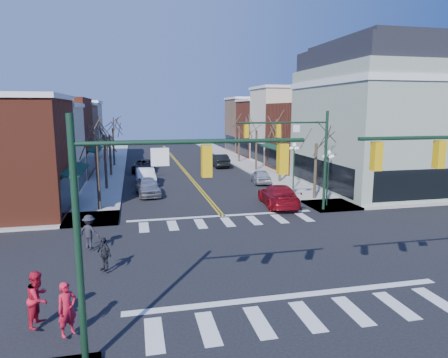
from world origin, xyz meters
TOP-DOWN VIEW (x-y plane):
  - ground at (0.00, 0.00)m, footprint 160.00×160.00m
  - sidewalk_left at (-8.75, 20.00)m, footprint 3.50×70.00m
  - sidewalk_right at (8.75, 20.00)m, footprint 3.50×70.00m
  - bldg_left_stucco_a at (-15.50, 19.50)m, footprint 10.00×7.00m
  - bldg_left_brick_b at (-15.50, 27.50)m, footprint 10.00×9.00m
  - bldg_left_tan at (-15.50, 35.75)m, footprint 10.00×7.50m
  - bldg_left_stucco_b at (-15.50, 43.50)m, footprint 10.00×8.00m
  - bldg_right_brick_a at (15.50, 25.75)m, footprint 10.00×8.50m
  - bldg_right_stucco at (15.50, 33.50)m, footprint 10.00×7.00m
  - bldg_right_brick_b at (15.50, 41.00)m, footprint 10.00×8.00m
  - bldg_right_tan at (15.50, 49.00)m, footprint 10.00×8.00m
  - victorian_corner at (16.50, 14.50)m, footprint 12.25×14.25m
  - traffic_mast_near_left at (-5.55, -7.40)m, footprint 6.60×0.28m
  - traffic_mast_far_right at (5.55, 7.40)m, footprint 6.60×0.28m
  - lamppost_corner at (8.20, 8.50)m, footprint 0.36×0.36m
  - lamppost_midblock at (8.20, 15.00)m, footprint 0.36×0.36m
  - tree_left_a at (-8.40, 11.00)m, footprint 0.24×0.24m
  - tree_left_b at (-8.40, 19.00)m, footprint 0.24×0.24m
  - tree_left_c at (-8.40, 27.00)m, footprint 0.24×0.24m
  - tree_left_d at (-8.40, 35.00)m, footprint 0.24×0.24m
  - tree_right_a at (8.40, 11.00)m, footprint 0.24×0.24m
  - tree_right_b at (8.40, 19.00)m, footprint 0.24×0.24m
  - tree_right_c at (8.40, 27.00)m, footprint 0.24×0.24m
  - tree_right_d at (8.40, 35.00)m, footprint 0.24×0.24m
  - car_left_near at (-4.80, 15.73)m, footprint 2.33×4.75m
  - car_left_mid at (-4.80, 20.90)m, footprint 1.94×4.94m
  - car_left_far at (-4.80, 29.15)m, footprint 2.99×5.38m
  - car_right_near at (4.80, 9.71)m, footprint 2.91×5.89m
  - car_right_mid at (6.40, 19.10)m, footprint 2.13×4.22m
  - car_right_far at (4.80, 31.27)m, footprint 1.88×5.03m
  - pedestrian_red_a at (-8.08, -5.83)m, footprint 0.77×0.74m
  - pedestrian_red_b at (-9.11, -4.95)m, footprint 0.93×1.07m
  - pedestrian_dark_a at (-7.30, -0.65)m, footprint 0.87×0.93m
  - pedestrian_dark_b at (-8.24, 2.52)m, footprint 1.33×1.15m

SIDE VIEW (x-z plane):
  - ground at x=0.00m, z-range 0.00..0.00m
  - sidewalk_left at x=-8.75m, z-range 0.00..0.15m
  - sidewalk_right at x=8.75m, z-range 0.00..0.15m
  - car_right_mid at x=6.40m, z-range 0.00..1.38m
  - car_left_far at x=-4.80m, z-range 0.00..1.43m
  - car_left_near at x=-4.80m, z-range 0.00..1.56m
  - car_left_mid at x=-4.80m, z-range 0.00..1.60m
  - car_right_far at x=4.80m, z-range 0.00..1.64m
  - car_right_near at x=4.80m, z-range 0.00..1.65m
  - pedestrian_dark_a at x=-7.30m, z-range 0.15..1.69m
  - pedestrian_red_a at x=-8.08m, z-range 0.15..1.93m
  - pedestrian_dark_b at x=-8.24m, z-range 0.15..1.94m
  - pedestrian_red_b at x=-9.11m, z-range 0.15..2.04m
  - tree_left_c at x=-8.40m, z-range 0.00..4.55m
  - tree_right_a at x=8.40m, z-range 0.00..4.62m
  - tree_left_a at x=-8.40m, z-range 0.00..4.76m
  - tree_right_c at x=8.40m, z-range 0.00..4.83m
  - tree_left_d at x=-8.40m, z-range 0.00..4.90m
  - tree_right_d at x=8.40m, z-range 0.00..4.97m
  - tree_left_b at x=-8.40m, z-range 0.00..5.04m
  - tree_right_b at x=8.40m, z-range 0.00..5.18m
  - lamppost_corner at x=8.20m, z-range 0.80..5.13m
  - lamppost_midblock at x=8.20m, z-range 0.80..5.13m
  - bldg_left_stucco_a at x=-15.50m, z-range 0.00..7.50m
  - bldg_left_tan at x=-15.50m, z-range 0.00..7.80m
  - bldg_right_brick_a at x=15.50m, z-range 0.00..8.00m
  - bldg_left_stucco_b at x=-15.50m, z-range 0.00..8.20m
  - bldg_left_brick_b at x=-15.50m, z-range 0.00..8.50m
  - bldg_right_brick_b at x=15.50m, z-range 0.00..8.50m
  - bldg_right_tan at x=15.50m, z-range 0.00..9.00m
  - traffic_mast_near_left at x=-5.55m, z-range 1.11..8.31m
  - traffic_mast_far_right at x=5.55m, z-range 1.11..8.31m
  - bldg_right_stucco at x=15.50m, z-range 0.00..10.00m
  - victorian_corner at x=16.50m, z-range 0.01..13.31m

